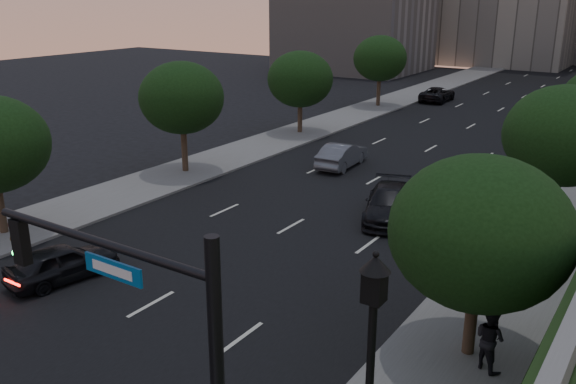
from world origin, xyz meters
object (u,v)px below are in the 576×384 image
Objects in this scene: sedan_near_left at (63,262)px; sedan_far_left at (437,94)px; pedestrian_c at (535,261)px; pedestrian_b at (490,339)px; sedan_far_right at (553,132)px; street_lamp at (370,380)px; sedan_near_right at (389,204)px; sedan_mid_left at (342,155)px.

sedan_near_left is 0.80× the size of sedan_far_left.
pedestrian_c is at bearing -136.21° from sedan_near_left.
sedan_near_left is at bearing 22.30° from pedestrian_c.
sedan_far_left is 2.72× the size of pedestrian_b.
sedan_far_right is 2.54× the size of pedestrian_c.
sedan_far_right is at bearing 95.03° from street_lamp.
sedan_near_right is at bearing -79.70° from sedan_far_right.
pedestrian_b is at bearing -63.03° from sedan_far_right.
sedan_mid_left is at bearing -46.74° from pedestrian_c.
sedan_far_left is at bearing -86.80° from sedan_mid_left.
pedestrian_b reaches higher than pedestrian_c.
pedestrian_c is (0.88, 12.21, -1.69)m from street_lamp.
sedan_mid_left is (-12.94, 22.56, -1.87)m from street_lamp.
street_lamp is at bearing 75.97° from pedestrian_c.
street_lamp is 1.38× the size of sedan_far_right.
pedestrian_b is (4.35, -31.52, 0.42)m from sedan_far_right.
sedan_near_left is 1.04× the size of sedan_far_right.
sedan_near_right reaches higher than sedan_mid_left.
pedestrian_b is at bearing 79.12° from street_lamp.
street_lamp is 1.06× the size of sedan_near_right.
sedan_near_left is 19.86m from sedan_mid_left.
sedan_mid_left is 1.15× the size of sedan_far_right.
street_lamp reaches higher than sedan_near_right.
pedestrian_c reaches higher than sedan_far_right.
sedan_far_left is at bearing -40.17° from pedestrian_b.
sedan_near_right is at bearing -108.71° from sedan_near_left.
street_lamp is 1.20× the size of sedan_mid_left.
street_lamp reaches higher than sedan_mid_left.
pedestrian_b is at bearing 110.12° from sedan_far_left.
sedan_near_right is 3.33× the size of pedestrian_c.
pedestrian_b is (14.02, -16.94, 0.34)m from sedan_mid_left.
sedan_near_right is (-6.60, 15.67, -1.86)m from street_lamp.
sedan_far_left reaches higher than sedan_near_left.
pedestrian_b reaches higher than sedan_near_left.
street_lamp reaches higher than pedestrian_c.
street_lamp is 52.01m from sedan_far_left.
sedan_near_right is (6.35, -6.89, 0.00)m from sedan_mid_left.
sedan_near_right reaches higher than sedan_far_right.
sedan_near_left is at bearing 169.06° from street_lamp.
pedestrian_c is at bearing 138.55° from sedan_mid_left.
sedan_far_left is 40.96m from pedestrian_c.
sedan_near_left is at bearing -140.06° from sedan_near_right.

